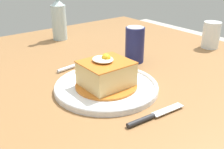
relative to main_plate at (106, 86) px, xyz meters
name	(u,v)px	position (x,y,z in m)	size (l,w,h in m)	color
dining_table	(147,100)	(0.01, 0.16, -0.10)	(1.47, 1.04, 0.73)	olive
main_plate	(106,86)	(0.00, 0.00, 0.00)	(0.29, 0.29, 0.02)	white
sandwich_meal	(106,74)	(0.00, 0.00, 0.04)	(0.17, 0.17, 0.10)	#C66B23
fork	(72,66)	(-0.19, 0.00, 0.00)	(0.03, 0.14, 0.01)	silver
knife	(149,117)	(0.18, -0.01, 0.00)	(0.03, 0.17, 0.01)	#262628
soda_can	(135,45)	(-0.11, 0.21, 0.05)	(0.07, 0.07, 0.12)	#191E51
beer_bottle_clear	(59,17)	(-0.52, 0.13, 0.09)	(0.06, 0.06, 0.27)	#ADC6CC
drinking_glass	(211,37)	(-0.04, 0.56, 0.04)	(0.07, 0.07, 0.10)	silver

